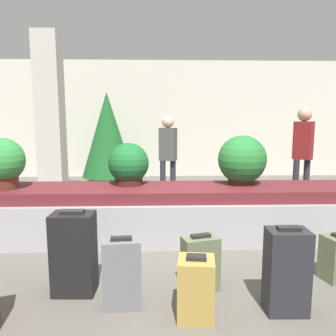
{
  "coord_description": "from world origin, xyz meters",
  "views": [
    {
      "loc": [
        -0.14,
        -3.05,
        1.58
      ],
      "look_at": [
        0.0,
        1.24,
        0.95
      ],
      "focal_mm": 35.0,
      "sensor_mm": 36.0,
      "label": 1
    }
  ],
  "objects": [
    {
      "name": "suitcase_1",
      "position": [
        0.26,
        -0.17,
        0.26
      ],
      "size": [
        0.37,
        0.27,
        0.54
      ],
      "rotation": [
        0.0,
        0.0,
        0.27
      ],
      "color": "#5B6647",
      "rests_on": "ground_plane"
    },
    {
      "name": "potted_plant_2",
      "position": [
        1.03,
        1.38,
        1.03
      ],
      "size": [
        0.66,
        0.66,
        0.67
      ],
      "color": "#381914",
      "rests_on": "carousel"
    },
    {
      "name": "suitcase_6",
      "position": [
        -0.44,
        -0.45,
        0.3
      ],
      "size": [
        0.33,
        0.2,
        0.63
      ],
      "rotation": [
        0.0,
        0.0,
        0.09
      ],
      "color": "slate",
      "rests_on": "ground_plane"
    },
    {
      "name": "traveler_0",
      "position": [
        0.06,
        3.31,
        0.99
      ],
      "size": [
        0.37,
        0.3,
        1.66
      ],
      "rotation": [
        0.0,
        0.0,
        -0.42
      ],
      "color": "#282833",
      "rests_on": "ground_plane"
    },
    {
      "name": "suitcase_0",
      "position": [
        0.92,
        -0.55,
        0.35
      ],
      "size": [
        0.34,
        0.25,
        0.73
      ],
      "rotation": [
        0.0,
        0.0,
        -0.03
      ],
      "color": "#232328",
      "rests_on": "ground_plane"
    },
    {
      "name": "traveler_1",
      "position": [
        2.52,
        2.83,
        1.1
      ],
      "size": [
        0.35,
        0.35,
        1.81
      ],
      "rotation": [
        0.0,
        0.0,
        2.36
      ],
      "color": "#282833",
      "rests_on": "ground_plane"
    },
    {
      "name": "ground_plane",
      "position": [
        0.0,
        0.0,
        0.0
      ],
      "size": [
        18.0,
        18.0,
        0.0
      ],
      "primitive_type": "plane",
      "color": "#59544C"
    },
    {
      "name": "carousel",
      "position": [
        0.0,
        1.24,
        0.34
      ],
      "size": [
        7.12,
        1.0,
        0.7
      ],
      "color": "#9E9EA3",
      "rests_on": "ground_plane"
    },
    {
      "name": "suitcase_5",
      "position": [
        -0.9,
        -0.19,
        0.38
      ],
      "size": [
        0.39,
        0.27,
        0.78
      ],
      "rotation": [
        0.0,
        0.0,
        -0.03
      ],
      "color": "black",
      "rests_on": "ground_plane"
    },
    {
      "name": "pillar",
      "position": [
        -2.18,
        3.32,
        1.6
      ],
      "size": [
        0.46,
        0.46,
        3.2
      ],
      "color": "beige",
      "rests_on": "ground_plane"
    },
    {
      "name": "decorated_tree",
      "position": [
        -1.38,
        5.15,
        1.22
      ],
      "size": [
        1.29,
        1.29,
        2.27
      ],
      "color": "#4C331E",
      "rests_on": "ground_plane"
    },
    {
      "name": "back_wall",
      "position": [
        0.0,
        6.19,
        1.6
      ],
      "size": [
        18.0,
        0.06,
        3.2
      ],
      "color": "beige",
      "rests_on": "ground_plane"
    },
    {
      "name": "suitcase_4",
      "position": [
        0.16,
        -0.62,
        0.25
      ],
      "size": [
        0.32,
        0.3,
        0.53
      ],
      "rotation": [
        0.0,
        0.0,
        -0.13
      ],
      "color": "#A3843D",
      "rests_on": "ground_plane"
    },
    {
      "name": "potted_plant_0",
      "position": [
        -2.13,
        1.16,
        1.04
      ],
      "size": [
        0.57,
        0.57,
        0.66
      ],
      "color": "#4C2319",
      "rests_on": "carousel"
    },
    {
      "name": "potted_plant_1",
      "position": [
        -0.54,
        1.39,
        0.97
      ],
      "size": [
        0.56,
        0.56,
        0.57
      ],
      "color": "#381914",
      "rests_on": "carousel"
    }
  ]
}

